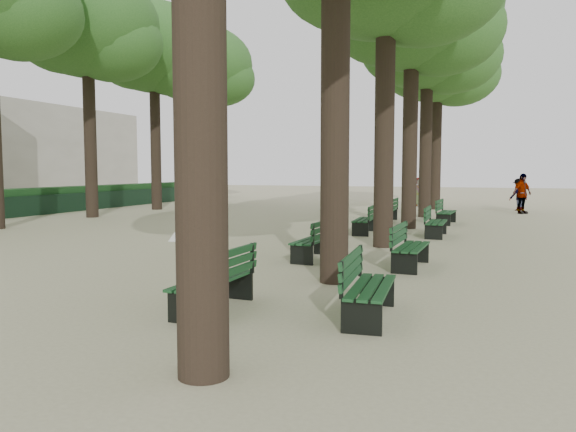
% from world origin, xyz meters
% --- Properties ---
extents(ground, '(120.00, 120.00, 0.00)m').
position_xyz_m(ground, '(0.00, 0.00, 0.00)').
color(ground, '#B2AC86').
rests_on(ground, ground).
extents(tree_central_3, '(6.00, 6.00, 9.95)m').
position_xyz_m(tree_central_3, '(1.50, 13.00, 7.65)').
color(tree_central_3, '#33261C').
rests_on(tree_central_3, ground).
extents(tree_central_4, '(6.00, 6.00, 9.95)m').
position_xyz_m(tree_central_4, '(1.50, 18.00, 7.65)').
color(tree_central_4, '#33261C').
rests_on(tree_central_4, ground).
extents(tree_central_5, '(6.00, 6.00, 9.95)m').
position_xyz_m(tree_central_5, '(1.50, 23.00, 7.65)').
color(tree_central_5, '#33261C').
rests_on(tree_central_5, ground).
extents(tree_far_3, '(6.00, 6.00, 10.45)m').
position_xyz_m(tree_far_3, '(-12.00, 13.00, 8.14)').
color(tree_far_3, '#33261C').
rests_on(tree_far_3, ground).
extents(tree_far_4, '(6.00, 6.00, 10.45)m').
position_xyz_m(tree_far_4, '(-12.00, 18.00, 8.14)').
color(tree_far_4, '#33261C').
rests_on(tree_far_4, ground).
extents(tree_far_5, '(6.00, 6.00, 10.45)m').
position_xyz_m(tree_far_5, '(-12.00, 23.00, 8.14)').
color(tree_far_5, '#33261C').
rests_on(tree_far_5, ground).
extents(bench_left_0, '(0.63, 1.82, 0.92)m').
position_xyz_m(bench_left_0, '(0.37, 0.40, 0.27)').
color(bench_left_0, black).
rests_on(bench_left_0, ground).
extents(bench_left_1, '(0.64, 1.82, 0.92)m').
position_xyz_m(bench_left_1, '(0.37, 5.38, 0.27)').
color(bench_left_1, black).
rests_on(bench_left_1, ground).
extents(bench_left_2, '(0.67, 1.83, 0.92)m').
position_xyz_m(bench_left_2, '(0.37, 10.89, 0.27)').
color(bench_left_2, black).
rests_on(bench_left_2, ground).
extents(bench_left_3, '(0.58, 1.80, 0.92)m').
position_xyz_m(bench_left_3, '(0.37, 15.35, 0.27)').
color(bench_left_3, black).
rests_on(bench_left_3, ground).
extents(bench_right_0, '(0.69, 1.83, 0.92)m').
position_xyz_m(bench_right_0, '(2.63, 0.73, 0.27)').
color(bench_right_0, black).
rests_on(bench_right_0, ground).
extents(bench_right_1, '(0.64, 1.82, 0.92)m').
position_xyz_m(bench_right_1, '(2.63, 5.01, 0.27)').
color(bench_right_1, black).
rests_on(bench_right_1, ground).
extents(bench_right_2, '(0.57, 1.80, 0.92)m').
position_xyz_m(bench_right_2, '(2.63, 10.84, 0.27)').
color(bench_right_2, black).
rests_on(bench_right_2, ground).
extents(bench_right_3, '(0.69, 1.83, 0.92)m').
position_xyz_m(bench_right_3, '(2.63, 15.11, 0.27)').
color(bench_right_3, black).
rests_on(bench_right_3, ground).
extents(man_with_map, '(0.66, 0.72, 1.67)m').
position_xyz_m(man_with_map, '(0.03, 0.52, 0.84)').
color(man_with_map, black).
rests_on(man_with_map, ground).
extents(pedestrian_d, '(0.79, 0.33, 1.62)m').
position_xyz_m(pedestrian_d, '(0.41, 25.36, 0.81)').
color(pedestrian_d, '#262628').
rests_on(pedestrian_d, ground).
extents(pedestrian_b, '(1.03, 0.88, 1.61)m').
position_xyz_m(pedestrian_b, '(5.53, 23.46, 0.80)').
color(pedestrian_b, '#262628').
rests_on(pedestrian_b, ground).
extents(pedestrian_c, '(1.04, 1.05, 1.88)m').
position_xyz_m(pedestrian_c, '(5.58, 21.35, 0.94)').
color(pedestrian_c, '#262628').
rests_on(pedestrian_c, ground).
extents(fence, '(0.08, 42.00, 0.90)m').
position_xyz_m(fence, '(-15.00, 11.00, 0.45)').
color(fence, black).
rests_on(fence, ground).
extents(building_far, '(12.00, 16.00, 7.00)m').
position_xyz_m(building_far, '(-33.00, 30.00, 3.50)').
color(building_far, '#B7B2A3').
rests_on(building_far, ground).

